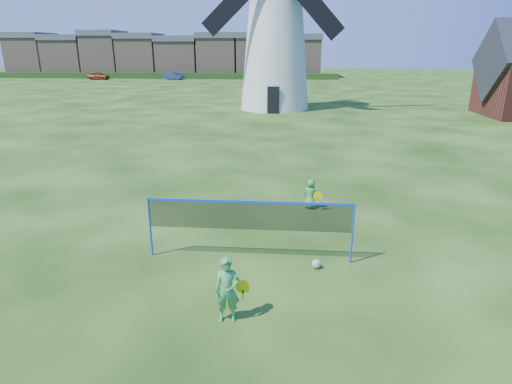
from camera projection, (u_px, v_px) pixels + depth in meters
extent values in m
plane|color=black|center=(247.00, 253.00, 11.04)|extent=(220.00, 220.00, 0.00)
cube|color=black|center=(273.00, 100.00, 34.37)|extent=(0.98, 0.12, 2.15)
cube|color=black|center=(274.00, 50.00, 33.72)|extent=(0.69, 0.12, 0.88)
cube|color=black|center=(275.00, 8.00, 33.16)|extent=(0.59, 0.12, 0.78)
cylinder|color=blue|center=(150.00, 227.00, 10.67)|extent=(0.05, 0.05, 1.55)
cylinder|color=blue|center=(352.00, 234.00, 10.29)|extent=(0.05, 0.05, 1.55)
cube|color=black|center=(249.00, 216.00, 10.36)|extent=(5.00, 0.02, 0.70)
cube|color=blue|center=(249.00, 202.00, 10.24)|extent=(5.00, 0.02, 0.06)
imported|color=#3D984E|center=(227.00, 290.00, 8.09)|extent=(0.51, 0.37, 1.33)
cylinder|color=yellow|center=(243.00, 287.00, 8.24)|extent=(0.28, 0.02, 0.28)
cube|color=yellow|center=(243.00, 294.00, 8.30)|extent=(0.03, 0.02, 0.20)
imported|color=#489246|center=(311.00, 194.00, 13.97)|extent=(0.57, 0.48, 0.99)
cylinder|color=yellow|center=(318.00, 196.00, 13.74)|extent=(0.28, 0.02, 0.28)
cube|color=yellow|center=(318.00, 201.00, 13.80)|extent=(0.03, 0.02, 0.20)
sphere|color=green|center=(316.00, 264.00, 10.23)|extent=(0.22, 0.22, 0.22)
cube|color=gray|center=(33.00, 57.00, 81.69)|extent=(6.74, 8.00, 6.88)
cube|color=#4C4C54|center=(29.00, 36.00, 80.44)|extent=(7.04, 8.40, 1.00)
cube|color=gray|center=(70.00, 59.00, 81.20)|extent=(7.24, 8.00, 6.47)
cube|color=#4C4C54|center=(67.00, 38.00, 80.01)|extent=(7.54, 8.40, 1.00)
cube|color=gray|center=(105.00, 57.00, 80.53)|extent=(6.35, 8.00, 7.22)
cube|color=#4C4C54|center=(103.00, 33.00, 79.22)|extent=(6.65, 8.40, 1.00)
cube|color=gray|center=(141.00, 58.00, 80.08)|extent=(6.91, 8.00, 6.71)
cube|color=#4C4C54|center=(139.00, 36.00, 78.85)|extent=(7.21, 8.40, 1.00)
cube|color=gray|center=(180.00, 59.00, 79.59)|extent=(7.26, 8.00, 6.22)
cube|color=#4C4C54|center=(179.00, 39.00, 78.43)|extent=(7.56, 8.40, 1.00)
cube|color=gray|center=(219.00, 58.00, 78.93)|extent=(6.86, 8.00, 6.77)
cube|color=#4C4C54|center=(218.00, 36.00, 77.69)|extent=(7.16, 8.40, 1.00)
cube|color=gray|center=(257.00, 58.00, 78.38)|extent=(6.79, 8.00, 6.76)
cube|color=#4C4C54|center=(257.00, 36.00, 77.15)|extent=(7.09, 8.40, 1.00)
cube|color=gray|center=(298.00, 59.00, 77.84)|extent=(7.77, 8.00, 6.48)
cube|color=#4C4C54|center=(299.00, 37.00, 76.65)|extent=(8.07, 8.40, 1.00)
cube|color=#193814|center=(161.00, 76.00, 74.91)|extent=(62.00, 0.80, 1.00)
imported|color=maroon|center=(98.00, 76.00, 72.44)|extent=(3.90, 1.95, 1.28)
imported|color=navy|center=(173.00, 76.00, 72.87)|extent=(3.83, 2.34, 1.19)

